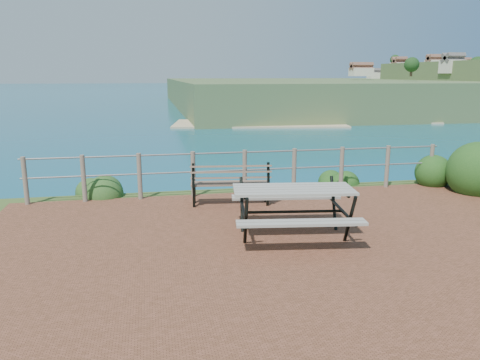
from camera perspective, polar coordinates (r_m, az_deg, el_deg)
name	(u,v)px	position (r m, az deg, el deg)	size (l,w,h in m)	color
ground	(287,247)	(7.46, 5.76, -8.16)	(10.00, 7.00, 0.12)	brown
ocean	(153,81)	(206.69, -10.60, 11.84)	(1200.00, 1200.00, 0.00)	#156C7F
safety_railing	(245,170)	(10.43, 0.58, 1.26)	(9.40, 0.10, 1.00)	#6B5B4C
picnic_table	(293,207)	(7.75, 6.46, -3.28)	(2.04, 1.68, 0.82)	gray
park_bench	(230,177)	(9.58, -1.17, 0.40)	(1.66, 0.60, 0.92)	brown
shrub_right_edge	(439,185)	(12.45, 23.14, -0.59)	(0.97, 0.97, 1.38)	#144315
shrub_lip_west	(95,194)	(11.15, -17.29, -1.59)	(0.87, 0.87, 0.66)	#25501E
shrub_lip_east	(338,183)	(11.93, 11.82, -0.36)	(0.88, 0.88, 0.67)	#144315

